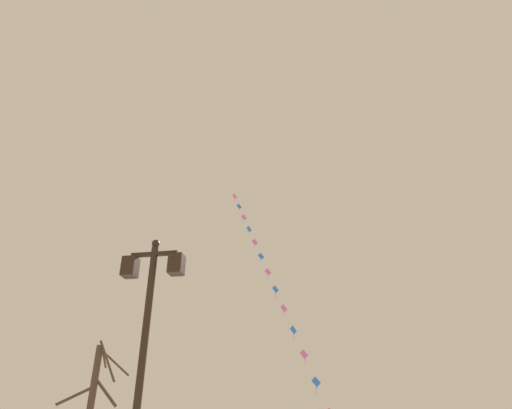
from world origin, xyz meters
TOP-DOWN VIEW (x-y plane):
  - twin_lantern_lamp_post at (-3.43, 6.76)m, footprint 1.25×0.28m
  - kite_train at (-3.44, 24.95)m, footprint 7.76×10.81m

SIDE VIEW (x-z plane):
  - twin_lantern_lamp_post at x=-3.43m, z-range 0.97..6.08m
  - kite_train at x=-3.44m, z-range 0.46..19.73m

